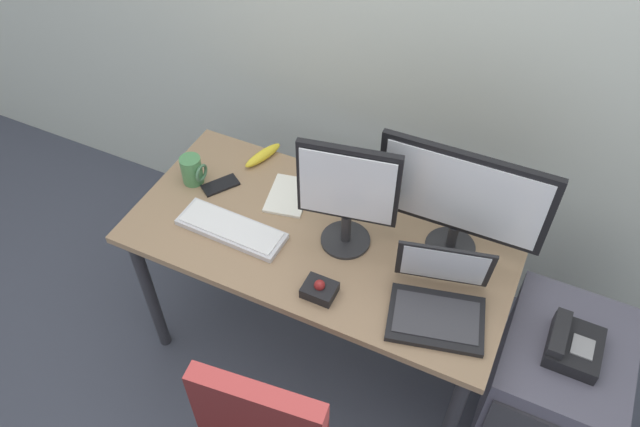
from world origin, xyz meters
TOP-DOWN VIEW (x-y plane):
  - ground_plane at (0.00, 0.00)m, footprint 8.00×8.00m
  - desk at (0.00, 0.00)m, footprint 1.41×0.69m
  - file_cabinet at (0.94, 0.01)m, footprint 0.42×0.53m
  - desk_phone at (0.93, -0.01)m, footprint 0.17×0.20m
  - monitor_main at (0.45, 0.15)m, footprint 0.58×0.18m
  - monitor_side at (0.09, 0.02)m, footprint 0.34×0.18m
  - keyboard at (-0.30, -0.12)m, footprint 0.41×0.15m
  - laptop at (0.48, -0.12)m, footprint 0.37×0.34m
  - trackball_mouse at (0.11, -0.23)m, footprint 0.11×0.09m
  - coffee_mug at (-0.57, 0.05)m, footprint 0.09×0.08m
  - paper_notepad at (-0.20, 0.13)m, footprint 0.19×0.23m
  - cell_phone at (-0.47, 0.07)m, footprint 0.14×0.16m
  - banana at (-0.39, 0.28)m, footprint 0.10×0.19m

SIDE VIEW (x-z plane):
  - ground_plane at x=0.00m, z-range 0.00..0.00m
  - file_cabinet at x=0.94m, z-range 0.00..0.64m
  - desk at x=0.00m, z-range 0.29..1.04m
  - desk_phone at x=0.93m, z-range 0.63..0.72m
  - cell_phone at x=-0.47m, z-range 0.76..0.77m
  - paper_notepad at x=-0.20m, z-range 0.76..0.77m
  - keyboard at x=-0.30m, z-range 0.76..0.78m
  - banana at x=-0.39m, z-range 0.76..0.80m
  - trackball_mouse at x=0.11m, z-range 0.75..0.81m
  - laptop at x=0.48m, z-range 0.69..0.93m
  - coffee_mug at x=-0.57m, z-range 0.76..0.87m
  - monitor_side at x=0.09m, z-range 0.78..1.23m
  - monitor_main at x=0.45m, z-range 0.79..1.23m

